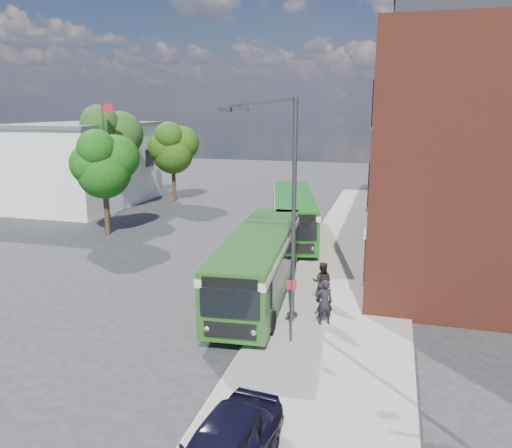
% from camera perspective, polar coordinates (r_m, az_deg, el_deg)
% --- Properties ---
extents(ground, '(120.00, 120.00, 0.00)m').
position_cam_1_polar(ground, '(24.39, -7.09, -7.65)').
color(ground, '#272729').
rests_on(ground, ground).
extents(pavement, '(6.00, 48.00, 0.15)m').
position_cam_1_polar(pavement, '(30.30, 11.23, -3.49)').
color(pavement, gray).
rests_on(pavement, ground).
extents(kerb_line, '(0.12, 48.00, 0.01)m').
position_cam_1_polar(kerb_line, '(30.66, 5.53, -3.23)').
color(kerb_line, beige).
rests_on(kerb_line, ground).
extents(brick_office, '(12.10, 26.00, 14.20)m').
position_cam_1_polar(brick_office, '(33.45, 24.51, 9.16)').
color(brick_office, maroon).
rests_on(brick_office, ground).
extents(white_building, '(9.40, 13.40, 7.30)m').
position_cam_1_polar(white_building, '(47.64, -19.18, 6.46)').
color(white_building, silver).
rests_on(white_building, ground).
extents(flagpole, '(0.95, 0.10, 9.00)m').
position_cam_1_polar(flagpole, '(40.32, -16.77, 7.36)').
color(flagpole, '#393C3E').
rests_on(flagpole, ground).
extents(street_lamp, '(2.96, 2.38, 9.00)m').
position_cam_1_polar(street_lamp, '(19.81, 3.32, 1.98)').
color(street_lamp, '#393C3E').
rests_on(street_lamp, ground).
extents(bus_stop_sign, '(0.35, 0.08, 2.52)m').
position_cam_1_polar(bus_stop_sign, '(18.55, 4.07, -9.44)').
color(bus_stop_sign, '#393C3E').
rests_on(bus_stop_sign, ground).
extents(bus_front, '(3.49, 11.91, 3.02)m').
position_cam_1_polar(bus_front, '(23.03, 0.41, -3.99)').
color(bus_front, '#26541C').
rests_on(bus_front, ground).
extents(bus_rear, '(5.27, 12.15, 3.02)m').
position_cam_1_polar(bus_rear, '(33.53, 4.27, 1.44)').
color(bus_rear, '#186218').
rests_on(bus_rear, ground).
extents(pedestrian_a, '(0.80, 0.69, 1.85)m').
position_cam_1_polar(pedestrian_a, '(20.26, 7.83, -8.84)').
color(pedestrian_a, black).
rests_on(pedestrian_a, pavement).
extents(pedestrian_b, '(0.91, 0.72, 1.84)m').
position_cam_1_polar(pedestrian_b, '(22.50, 7.55, -6.58)').
color(pedestrian_b, black).
rests_on(pedestrian_b, pavement).
extents(tree_left, '(4.31, 4.10, 7.28)m').
position_cam_1_polar(tree_left, '(35.43, -17.02, 6.61)').
color(tree_left, '#352013').
rests_on(tree_left, ground).
extents(tree_mid, '(5.26, 5.00, 8.88)m').
position_cam_1_polar(tree_mid, '(43.35, -16.65, 9.19)').
color(tree_mid, '#352013').
rests_on(tree_mid, ground).
extents(tree_right, '(4.39, 4.18, 7.42)m').
position_cam_1_polar(tree_right, '(47.15, -9.48, 8.61)').
color(tree_right, '#352013').
rests_on(tree_right, ground).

